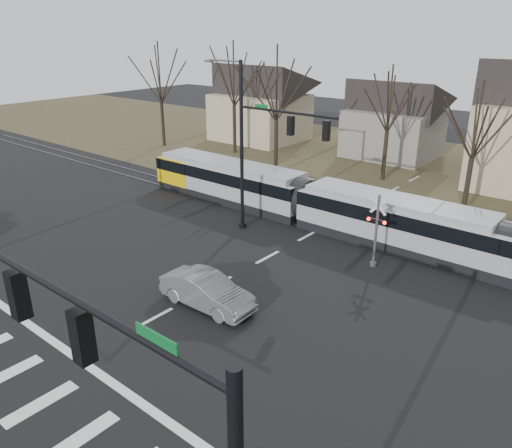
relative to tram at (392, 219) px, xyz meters
The scene contains 13 objects.
ground 16.68m from the tram, 105.57° to the right, with size 140.00×140.00×0.00m, color black.
grass_verge 16.68m from the tram, 105.57° to the left, with size 140.00×28.00×0.01m, color #38331E.
crosswalk 20.55m from the tram, 102.56° to the right, with size 27.00×2.60×0.01m.
stop_line 18.42m from the tram, 104.06° to the right, with size 28.00×0.35×0.01m, color silver.
lane_dashes 4.73m from the tram, behind, with size 0.18×30.00×0.01m.
rail_pair 4.72m from the tram, behind, with size 90.00×1.52×0.06m.
tram is the anchor object (origin of this frame).
sedan 12.31m from the tram, 105.96° to the right, with size 4.73×1.79×1.54m, color slate.
signal_pole_far 8.74m from the tram, 152.99° to the right, with size 9.28×0.44×10.20m.
rail_crossing_signal 3.27m from the tram, 80.40° to the right, with size 1.08×0.36×4.00m.
tree_row 10.85m from the tram, 103.81° to the left, with size 59.20×7.20×10.00m.
house_a 30.50m from the tram, 143.65° to the left, with size 9.72×8.64×8.60m.
house_b 22.25m from the tram, 115.31° to the left, with size 8.64×7.56×7.65m.
Camera 1 is at (15.44, -9.75, 11.92)m, focal length 35.00 mm.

